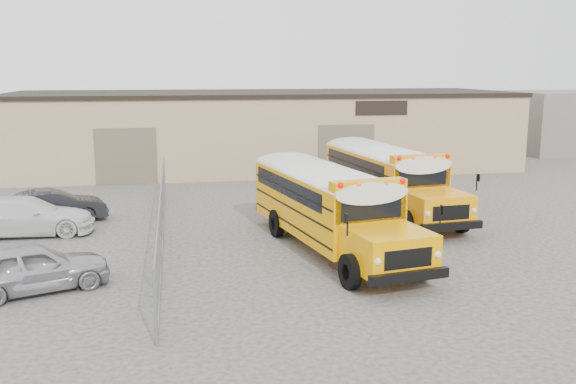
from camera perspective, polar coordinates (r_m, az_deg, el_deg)
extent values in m
plane|color=#3B3836|center=(21.18, 5.32, -5.72)|extent=(120.00, 120.00, 0.00)
cube|color=tan|center=(40.10, -2.25, 5.45)|extent=(30.00, 10.00, 4.50)
cube|color=black|center=(39.95, -2.27, 8.74)|extent=(30.20, 10.20, 0.25)
cube|color=black|center=(36.45, 8.31, 7.41)|extent=(3.00, 0.08, 0.80)
cube|color=brown|center=(34.91, -14.21, 3.08)|extent=(3.20, 0.08, 3.00)
cube|color=brown|center=(36.09, 5.19, 3.61)|extent=(3.20, 0.08, 3.00)
cylinder|color=gray|center=(14.50, -11.71, -10.09)|extent=(0.07, 0.07, 1.80)
cylinder|color=gray|center=(17.33, -11.47, -6.57)|extent=(0.07, 0.07, 1.80)
cylinder|color=gray|center=(20.22, -11.30, -4.04)|extent=(0.07, 0.07, 1.80)
cylinder|color=gray|center=(23.13, -11.17, -2.15)|extent=(0.07, 0.07, 1.80)
cylinder|color=gray|center=(26.06, -11.08, -0.69)|extent=(0.07, 0.07, 1.80)
cylinder|color=gray|center=(29.01, -11.00, 0.48)|extent=(0.07, 0.07, 1.80)
cylinder|color=gray|center=(31.97, -10.94, 1.44)|extent=(0.07, 0.07, 1.80)
cylinder|color=gray|center=(22.95, -11.25, -0.01)|extent=(0.05, 18.00, 0.05)
cylinder|color=gray|center=(23.33, -11.10, -4.19)|extent=(0.05, 18.00, 0.05)
cube|color=gray|center=(23.13, -11.17, -2.15)|extent=(0.02, 18.00, 1.70)
cube|color=gray|center=(52.73, 24.02, 5.77)|extent=(10.00, 8.00, 4.40)
cube|color=#F7A000|center=(27.58, -1.79, 1.39)|extent=(3.69, 7.64, 1.98)
cube|color=#F7A000|center=(23.32, 1.95, -1.45)|extent=(2.47, 2.47, 1.11)
cube|color=black|center=(24.12, 0.99, 1.35)|extent=(1.95, 0.41, 0.72)
cube|color=white|center=(27.42, -1.81, 3.72)|extent=(3.71, 7.72, 0.39)
cube|color=#F7A000|center=(24.23, 0.80, 2.85)|extent=(2.41, 0.90, 0.35)
sphere|color=#E50705|center=(23.66, -1.29, 2.94)|extent=(0.19, 0.19, 0.19)
sphere|color=#E50705|center=(24.40, 3.21, 3.17)|extent=(0.19, 0.19, 0.19)
sphere|color=orange|center=(23.85, -0.03, 3.00)|extent=(0.19, 0.19, 0.19)
sphere|color=orange|center=(24.18, 2.00, 3.11)|extent=(0.19, 0.19, 0.19)
cube|color=black|center=(22.40, 3.06, -3.13)|extent=(2.36, 0.64, 0.27)
cube|color=black|center=(31.23, -3.98, 0.86)|extent=(2.36, 0.62, 0.27)
cube|color=black|center=(27.60, -1.79, 1.24)|extent=(3.70, 7.50, 0.06)
cube|color=black|center=(27.77, -1.99, 2.61)|extent=(3.51, 6.51, 0.60)
cylinder|color=black|center=(23.14, -0.79, -2.95)|extent=(0.45, 1.03, 1.00)
cylinder|color=black|center=(23.99, 4.38, -2.49)|extent=(0.45, 1.03, 1.00)
cylinder|color=black|center=(28.81, -4.88, -0.24)|extent=(0.45, 1.03, 1.00)
cylinder|color=black|center=(29.49, -0.59, 0.06)|extent=(0.45, 1.03, 1.00)
cube|color=#FF9C09|center=(33.39, 4.15, 3.03)|extent=(3.22, 7.56, 1.98)
cube|color=#FF9C09|center=(29.14, 7.42, 0.95)|extent=(2.35, 2.35, 1.11)
cube|color=black|center=(29.97, 6.63, 3.16)|extent=(1.97, 0.28, 0.72)
cube|color=white|center=(33.26, 4.18, 4.96)|extent=(3.23, 7.63, 0.39)
cube|color=#FF9C09|center=(30.10, 6.49, 4.36)|extent=(2.40, 0.75, 0.35)
sphere|color=#E50705|center=(29.50, 4.85, 4.48)|extent=(0.19, 0.19, 0.19)
sphere|color=#E50705|center=(30.29, 8.43, 4.57)|extent=(0.19, 0.19, 0.19)
sphere|color=orange|center=(29.70, 5.85, 4.51)|extent=(0.19, 0.19, 0.19)
sphere|color=orange|center=(30.06, 7.46, 4.55)|extent=(0.19, 0.19, 0.19)
cube|color=black|center=(28.20, 8.34, -0.31)|extent=(2.37, 0.48, 0.27)
cube|color=black|center=(36.99, 2.09, 2.45)|extent=(2.37, 0.46, 0.27)
cube|color=black|center=(33.40, 4.15, 2.90)|extent=(3.24, 7.42, 0.06)
cube|color=black|center=(33.59, 3.99, 4.03)|extent=(3.12, 6.41, 0.60)
cylinder|color=black|center=(28.90, 5.23, -0.21)|extent=(0.38, 1.03, 1.00)
cylinder|color=black|center=(29.81, 9.33, 0.04)|extent=(0.38, 1.03, 1.00)
cylinder|color=black|center=(34.53, 1.49, 1.65)|extent=(0.38, 1.03, 1.00)
cylinder|color=black|center=(35.30, 5.03, 1.82)|extent=(0.38, 1.03, 1.00)
cylinder|color=#BF0505|center=(30.49, 2.93, 2.52)|extent=(0.09, 0.54, 0.54)
cube|color=black|center=(19.87, 5.34, -5.47)|extent=(1.07, 1.00, 0.91)
sphere|color=black|center=(19.76, 5.36, -4.33)|extent=(1.00, 1.00, 1.00)
imported|color=#B5B4B9|center=(18.99, -21.74, -6.25)|extent=(4.38, 3.01, 1.38)
imported|color=silver|center=(25.52, -22.27, -1.99)|extent=(4.90, 2.05, 1.41)
imported|color=black|center=(27.10, -20.16, -1.22)|extent=(4.30, 2.54, 1.34)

